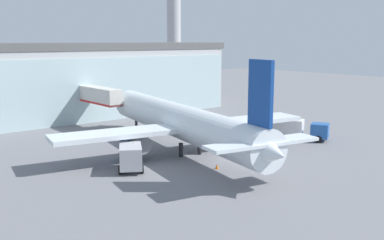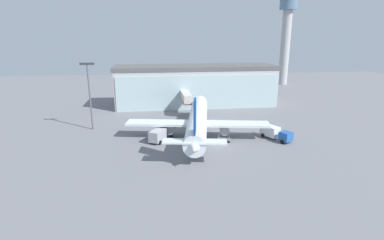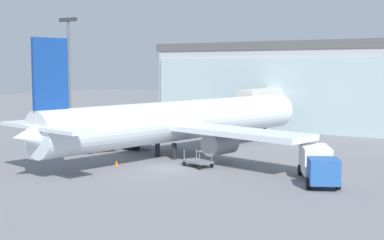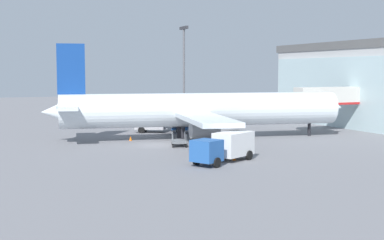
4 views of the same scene
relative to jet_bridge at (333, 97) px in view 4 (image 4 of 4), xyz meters
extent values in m
plane|color=slate|center=(4.17, -26.95, -4.74)|extent=(240.00, 240.00, 0.00)
cube|color=#AEC8CC|center=(4.35, 3.96, 0.45)|extent=(48.94, 1.53, 10.38)
cube|color=beige|center=(0.00, -0.11, 0.20)|extent=(2.60, 11.58, 2.40)
cube|color=red|center=(0.00, -0.11, -0.85)|extent=(2.65, 11.58, 0.30)
cylinder|color=#4C4C51|center=(-0.15, 4.20, -2.87)|extent=(0.70, 0.70, 3.74)
cylinder|color=#59595E|center=(-23.56, -13.17, 2.92)|extent=(0.36, 0.36, 15.33)
cube|color=#333338|center=(-23.56, -13.17, 10.84)|extent=(3.20, 0.40, 0.50)
cylinder|color=white|center=(1.01, -20.08, -1.11)|extent=(9.42, 34.63, 4.06)
cone|color=white|center=(3.72, -3.08, -1.11)|extent=(4.48, 3.60, 4.06)
cone|color=white|center=(-1.69, -37.08, -1.11)|extent=(4.24, 4.52, 3.66)
cube|color=white|center=(0.74, -21.78, -1.52)|extent=(31.40, 9.04, 0.50)
cube|color=white|center=(-1.53, -36.09, -0.50)|extent=(11.24, 4.10, 0.30)
cube|color=navy|center=(-1.45, -35.60, 3.85)|extent=(0.86, 3.22, 5.85)
cylinder|color=gray|center=(-5.02, -20.36, -2.87)|extent=(2.58, 3.49, 2.10)
cylinder|color=gray|center=(6.66, -22.22, -2.87)|extent=(2.58, 3.49, 2.10)
cylinder|color=black|center=(-0.62, -22.58, -3.94)|extent=(0.50, 0.50, 1.60)
cylinder|color=black|center=(1.79, -22.96, -3.94)|extent=(0.50, 0.50, 1.60)
cylinder|color=black|center=(3.25, -6.05, -3.94)|extent=(0.40, 0.40, 1.60)
cube|color=#2659A5|center=(-5.96, -20.35, -3.34)|extent=(2.99, 2.99, 1.90)
cube|color=#B2B2B7|center=(-7.99, -24.02, -3.19)|extent=(3.86, 4.57, 2.20)
cylinder|color=black|center=(-6.92, -19.81, -4.29)|extent=(0.70, 0.93, 0.90)
cylinder|color=black|center=(-4.99, -20.88, -4.29)|extent=(0.70, 0.93, 0.90)
cylinder|color=black|center=(-9.44, -24.36, -4.29)|extent=(0.70, 0.93, 0.90)
cylinder|color=black|center=(-7.51, -25.43, -4.29)|extent=(0.70, 0.93, 0.90)
cube|color=#2659A5|center=(18.74, -27.15, -3.34)|extent=(3.00, 3.00, 1.90)
cube|color=white|center=(16.64, -23.51, -3.19)|extent=(3.90, 4.56, 2.20)
cylinder|color=black|center=(19.69, -26.60, -4.29)|extent=(0.71, 0.93, 0.90)
cylinder|color=black|center=(17.78, -27.70, -4.29)|extent=(0.71, 0.93, 0.90)
cylinder|color=black|center=(17.10, -22.09, -4.29)|extent=(0.71, 0.93, 0.90)
cylinder|color=black|center=(15.19, -23.19, -4.29)|extent=(0.71, 0.93, 0.90)
cube|color=slate|center=(5.99, -25.03, -4.22)|extent=(3.15, 2.37, 0.16)
cylinder|color=black|center=(4.71, -25.38, -4.52)|extent=(0.46, 0.25, 0.44)
cylinder|color=slate|center=(4.71, -25.38, -3.69)|extent=(0.08, 0.08, 0.90)
cylinder|color=black|center=(5.14, -24.00, -4.52)|extent=(0.46, 0.25, 0.44)
cylinder|color=slate|center=(5.14, -24.00, -3.69)|extent=(0.08, 0.08, 0.90)
cylinder|color=black|center=(6.84, -26.06, -4.52)|extent=(0.46, 0.25, 0.44)
cylinder|color=slate|center=(6.84, -26.06, -3.69)|extent=(0.08, 0.08, 0.90)
cylinder|color=black|center=(7.28, -24.68, -4.52)|extent=(0.46, 0.25, 0.44)
cylinder|color=slate|center=(7.28, -24.68, -3.69)|extent=(0.08, 0.08, 0.90)
cone|color=orange|center=(-0.55, -28.82, -4.47)|extent=(0.36, 0.36, 0.55)
cone|color=orange|center=(16.68, -23.45, -4.47)|extent=(0.36, 0.36, 0.55)
camera|label=1|loc=(-29.94, -62.90, 8.40)|focal=42.00mm
camera|label=2|loc=(-7.10, -84.05, 16.94)|focal=28.00mm
camera|label=3|loc=(32.85, -65.17, 4.50)|focal=50.00mm
camera|label=4|loc=(61.41, -45.52, 3.66)|focal=50.00mm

